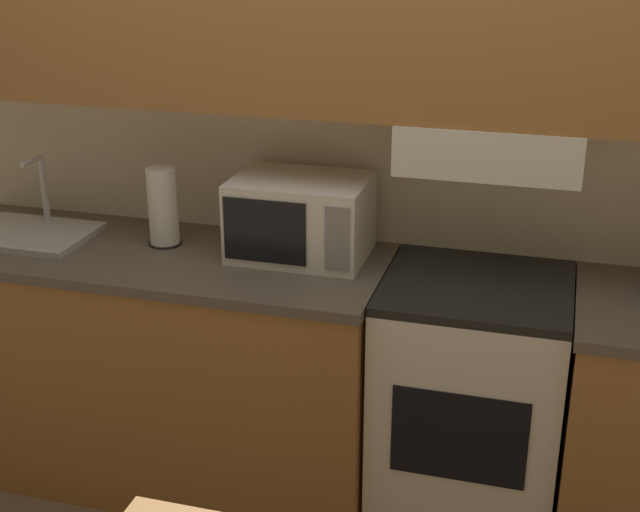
{
  "coord_description": "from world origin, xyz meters",
  "views": [
    {
      "loc": [
        0.74,
        -2.98,
        2.07
      ],
      "look_at": [
        0.05,
        -0.56,
        1.07
      ],
      "focal_mm": 50.0,
      "sensor_mm": 36.0,
      "label": 1
    }
  ],
  "objects_px": {
    "microwave": "(301,217)",
    "paper_towel_roll": "(163,207)",
    "stove_range": "(469,405)",
    "sink_basin": "(29,232)"
  },
  "relations": [
    {
      "from": "stove_range",
      "to": "sink_basin",
      "type": "distance_m",
      "value": 1.71
    },
    {
      "from": "stove_range",
      "to": "paper_towel_roll",
      "type": "height_order",
      "value": "paper_towel_roll"
    },
    {
      "from": "microwave",
      "to": "paper_towel_roll",
      "type": "height_order",
      "value": "paper_towel_roll"
    },
    {
      "from": "stove_range",
      "to": "sink_basin",
      "type": "height_order",
      "value": "sink_basin"
    },
    {
      "from": "sink_basin",
      "to": "paper_towel_roll",
      "type": "xyz_separation_m",
      "value": [
        0.51,
        0.07,
        0.12
      ]
    },
    {
      "from": "paper_towel_roll",
      "to": "sink_basin",
      "type": "bearing_deg",
      "value": -171.66
    },
    {
      "from": "paper_towel_roll",
      "to": "stove_range",
      "type": "bearing_deg",
      "value": -2.74
    },
    {
      "from": "stove_range",
      "to": "sink_basin",
      "type": "bearing_deg",
      "value": -179.27
    },
    {
      "from": "microwave",
      "to": "sink_basin",
      "type": "xyz_separation_m",
      "value": [
        -1.02,
        -0.1,
        -0.12
      ]
    },
    {
      "from": "sink_basin",
      "to": "paper_towel_roll",
      "type": "distance_m",
      "value": 0.53
    }
  ]
}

